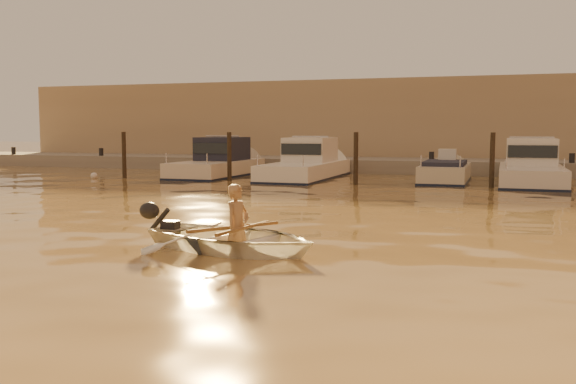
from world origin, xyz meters
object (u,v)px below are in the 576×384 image
(person, at_px, (237,226))
(waterfront_building, at_px, (410,124))
(moored_boat_1, at_px, (217,162))
(moored_boat_3, at_px, (445,176))
(dinghy, at_px, (233,238))
(moored_boat_2, at_px, (306,164))
(moored_boat_4, at_px, (531,168))

(person, bearing_deg, waterfront_building, 16.21)
(moored_boat_1, bearing_deg, moored_boat_3, 0.00)
(dinghy, distance_m, moored_boat_2, 16.64)
(moored_boat_2, distance_m, moored_boat_3, 5.89)
(moored_boat_3, height_order, moored_boat_4, moored_boat_4)
(dinghy, xyz_separation_m, waterfront_building, (-0.78, 27.22, 2.18))
(moored_boat_3, bearing_deg, moored_boat_4, 0.00)
(moored_boat_4, xyz_separation_m, waterfront_building, (-6.21, 11.00, 1.77))
(dinghy, bearing_deg, moored_boat_4, -4.14)
(moored_boat_2, xyz_separation_m, moored_boat_3, (5.87, 0.00, -0.40))
(moored_boat_1, height_order, waterfront_building, waterfront_building)
(person, xyz_separation_m, moored_boat_4, (5.34, 16.25, 0.19))
(moored_boat_2, distance_m, waterfront_building, 11.51)
(dinghy, bearing_deg, waterfront_building, 16.01)
(person, relative_size, waterfront_building, 0.03)
(moored_boat_1, relative_size, moored_boat_4, 0.97)
(moored_boat_2, distance_m, moored_boat_4, 9.11)
(dinghy, distance_m, waterfront_building, 27.32)
(person, xyz_separation_m, waterfront_building, (-0.87, 27.25, 1.97))
(moored_boat_4, bearing_deg, moored_boat_2, 180.00)
(person, bearing_deg, dinghy, 90.00)
(person, bearing_deg, moored_boat_3, 7.00)
(dinghy, distance_m, person, 0.24)
(moored_boat_4, height_order, waterfront_building, waterfront_building)
(moored_boat_2, xyz_separation_m, waterfront_building, (2.90, 11.00, 1.77))
(dinghy, height_order, moored_boat_2, moored_boat_2)
(waterfront_building, bearing_deg, dinghy, -88.37)
(waterfront_building, bearing_deg, person, -88.17)
(moored_boat_1, height_order, moored_boat_3, moored_boat_1)
(person, distance_m, waterfront_building, 27.33)
(person, xyz_separation_m, moored_boat_2, (-3.77, 16.25, 0.19))
(moored_boat_2, xyz_separation_m, moored_boat_4, (9.11, 0.00, 0.00))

